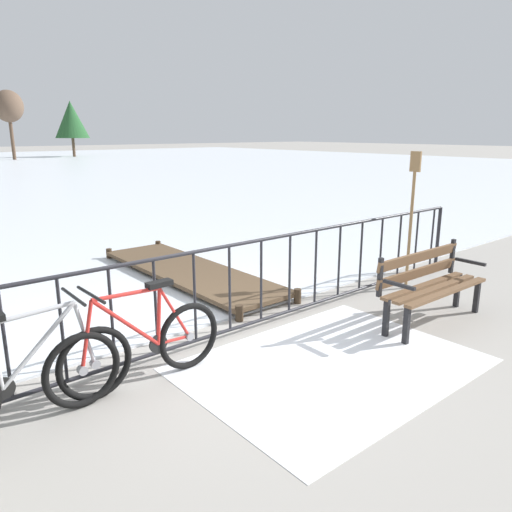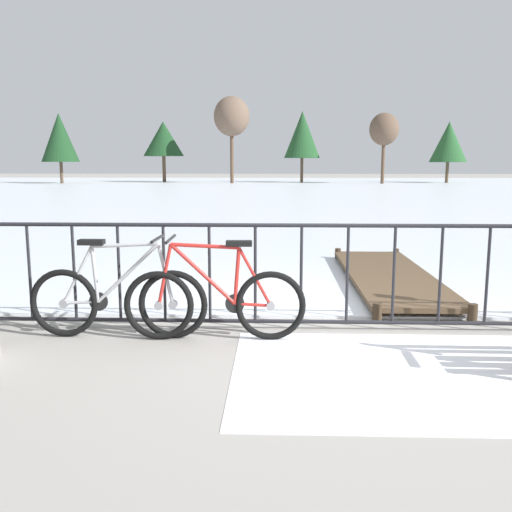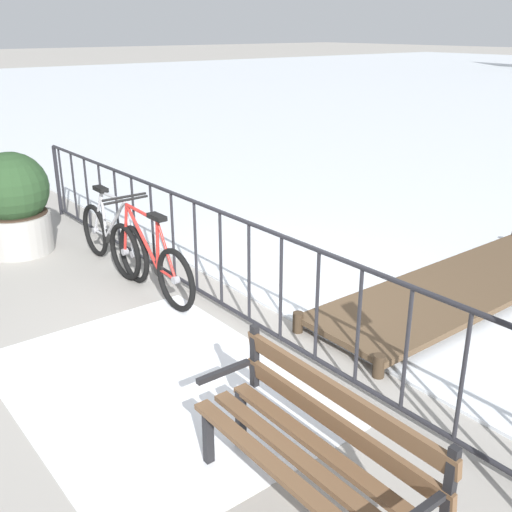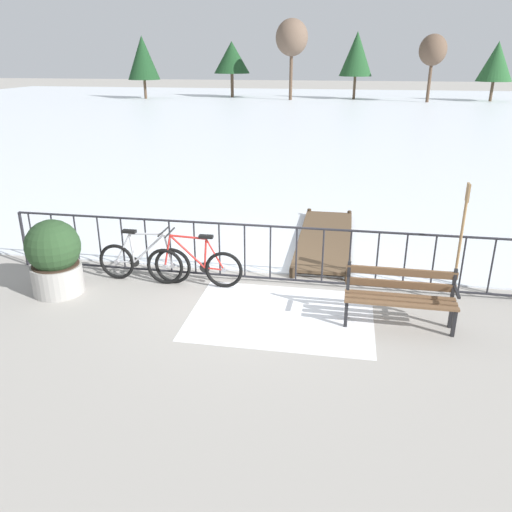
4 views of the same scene
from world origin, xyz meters
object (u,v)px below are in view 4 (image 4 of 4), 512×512
(oar_upright, at_px, (461,237))
(bicycle_second, at_px, (194,266))
(planter_with_shrub, at_px, (54,257))
(park_bench, at_px, (400,293))
(bicycle_near_railing, at_px, (144,262))

(oar_upright, bearing_deg, bicycle_second, -178.59)
(bicycle_second, relative_size, planter_with_shrub, 1.34)
(bicycle_second, distance_m, planter_with_shrub, 2.32)
(park_bench, bearing_deg, bicycle_near_railing, 169.11)
(park_bench, height_order, planter_with_shrub, planter_with_shrub)
(planter_with_shrub, relative_size, oar_upright, 0.65)
(bicycle_second, relative_size, park_bench, 1.07)
(park_bench, bearing_deg, oar_upright, 43.94)
(bicycle_near_railing, bearing_deg, planter_with_shrub, -151.14)
(bicycle_near_railing, xyz_separation_m, oar_upright, (5.25, 0.07, 0.77))
(bicycle_second, height_order, oar_upright, oar_upright)
(oar_upright, bearing_deg, planter_with_shrub, -173.26)
(planter_with_shrub, bearing_deg, bicycle_second, 16.76)
(bicycle_near_railing, bearing_deg, oar_upright, 0.76)
(planter_with_shrub, height_order, oar_upright, oar_upright)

